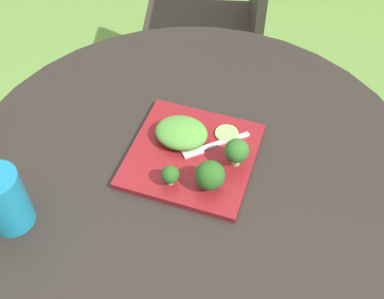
# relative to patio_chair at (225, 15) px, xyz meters

# --- Properties ---
(patio_table) EXTENTS (0.99, 0.99, 0.75)m
(patio_table) POSITION_rel_patio_chair_xyz_m (0.16, -0.87, -0.02)
(patio_table) COLOR #28231E
(patio_table) RESTS_ON ground_plane
(patio_chair) EXTENTS (0.54, 0.54, 0.90)m
(patio_chair) POSITION_rel_patio_chair_xyz_m (0.00, 0.00, 0.00)
(patio_chair) COLOR #332D28
(patio_chair) RESTS_ON ground_plane
(salad_plate) EXTENTS (0.26, 0.26, 0.01)m
(salad_plate) POSITION_rel_patio_chair_xyz_m (0.16, -0.85, 0.23)
(salad_plate) COLOR maroon
(salad_plate) RESTS_ON patio_table
(drinking_glass) EXTENTS (0.08, 0.08, 0.13)m
(drinking_glass) POSITION_rel_patio_chair_xyz_m (-0.12, -1.10, 0.28)
(drinking_glass) COLOR teal
(drinking_glass) RESTS_ON patio_table
(fork) EXTENTS (0.13, 0.11, 0.00)m
(fork) POSITION_rel_patio_chair_xyz_m (0.19, -0.82, 0.24)
(fork) COLOR silver
(fork) RESTS_ON salad_plate
(lettuce_mound) EXTENTS (0.11, 0.09, 0.04)m
(lettuce_mound) POSITION_rel_patio_chair_xyz_m (0.12, -0.82, 0.25)
(lettuce_mound) COLOR #519338
(lettuce_mound) RESTS_ON salad_plate
(broccoli_floret_0) EXTENTS (0.05, 0.05, 0.07)m
(broccoli_floret_0) POSITION_rel_patio_chair_xyz_m (0.25, -0.85, 0.27)
(broccoli_floret_0) COLOR #99B770
(broccoli_floret_0) RESTS_ON salad_plate
(broccoli_floret_1) EXTENTS (0.06, 0.06, 0.06)m
(broccoli_floret_1) POSITION_rel_patio_chair_xyz_m (0.22, -0.92, 0.27)
(broccoli_floret_1) COLOR #99B770
(broccoli_floret_1) RESTS_ON salad_plate
(broccoli_floret_2) EXTENTS (0.04, 0.04, 0.04)m
(broccoli_floret_2) POSITION_rel_patio_chair_xyz_m (0.14, -0.94, 0.26)
(broccoli_floret_2) COLOR #99B770
(broccoli_floret_2) RESTS_ON salad_plate
(cucumber_slice_0) EXTENTS (0.05, 0.05, 0.01)m
(cucumber_slice_0) POSITION_rel_patio_chair_xyz_m (0.21, -0.77, 0.24)
(cucumber_slice_0) COLOR #8EB766
(cucumber_slice_0) RESTS_ON salad_plate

